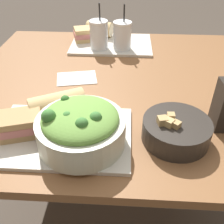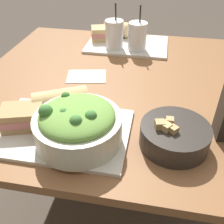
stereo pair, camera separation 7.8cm
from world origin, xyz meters
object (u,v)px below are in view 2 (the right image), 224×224
Objects in this scene: soup_bowl at (174,135)px; napkin_folded at (87,76)px; drink_cup_red at (137,37)px; drink_cup_dark at (114,35)px; baguette_far at (117,29)px; baguette_near at (61,101)px; sandwich_near at (22,117)px; salad_bowl at (78,124)px; sandwich_far at (104,33)px.

napkin_folded is at bearing 135.61° from soup_bowl.
napkin_folded is (-0.17, -0.28, -0.07)m from drink_cup_red.
drink_cup_dark is 0.11m from drink_cup_red.
drink_cup_dark reaches higher than baguette_far.
sandwich_near is at bearing 110.55° from baguette_near.
sandwich_near reaches higher than napkin_folded.
salad_bowl reaches higher than baguette_near.
sandwich_near is 0.70× the size of drink_cup_red.
sandwich_near is 0.68× the size of drink_cup_dark.
drink_cup_red reaches higher than sandwich_near.
soup_bowl is 1.28× the size of sandwich_far.
baguette_near is (-0.36, 0.08, 0.01)m from soup_bowl.
baguette_near is at bearing 30.90° from sandwich_near.
baguette_near and baguette_far have the same top height.
salad_bowl is 1.25× the size of soup_bowl.
sandwich_far is (-0.09, 0.76, -0.02)m from salad_bowl.
soup_bowl reaches higher than sandwich_near.
drink_cup_dark is at bearing -71.36° from sandwich_far.
soup_bowl is at bearing -15.32° from sandwich_near.
salad_bowl is at bearing -170.96° from baguette_near.
baguette_far reaches higher than sandwich_far.
baguette_near is at bearing 166.66° from soup_bowl.
salad_bowl is at bearing -88.55° from drink_cup_dark.
drink_cup_dark is (-0.28, 0.62, 0.04)m from soup_bowl.
baguette_near reaches higher than sandwich_near.
sandwich_far is (-0.35, 0.72, 0.01)m from soup_bowl.
baguette_near reaches higher than soup_bowl.
sandwich_far reaches higher than napkin_folded.
baguette_near is 0.89× the size of drink_cup_dark.
drink_cup_dark is (0.07, -0.10, 0.03)m from sandwich_far.
napkin_folded is (-0.34, 0.34, -0.03)m from soup_bowl.
soup_bowl is at bearing -44.39° from napkin_folded.
drink_cup_red is at bearing 58.39° from napkin_folded.
sandwich_near is at bearing -113.41° from drink_cup_red.
drink_cup_dark is (0.01, -0.16, 0.02)m from baguette_far.
drink_cup_dark is at bearing 180.00° from drink_cup_red.
salad_bowl is at bearing -25.89° from sandwich_near.
napkin_folded is at bearing 101.94° from salad_bowl.
soup_bowl is 1.03× the size of baguette_near.
baguette_near is at bearing -98.05° from drink_cup_dark.
drink_cup_red reaches higher than salad_bowl.
soup_bowl is at bearing -80.64° from sandwich_far.
baguette_near reaches higher than napkin_folded.
napkin_folded is at bearing -102.69° from drink_cup_dark.
drink_cup_red is at bearing -46.41° from baguette_near.
baguette_far is at bearing 62.22° from sandwich_near.
soup_bowl is 0.92× the size of drink_cup_dark.
baguette_near is 0.63m from sandwich_far.
sandwich_far is at bearing 96.55° from salad_bowl.
drink_cup_dark reaches higher than salad_bowl.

